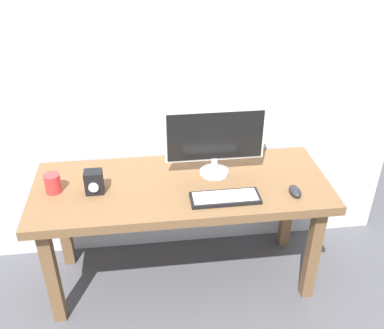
% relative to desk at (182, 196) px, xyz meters
% --- Properties ---
extents(ground_plane, '(6.00, 6.00, 0.00)m').
position_rel_desk_xyz_m(ground_plane, '(0.00, 0.00, -0.63)').
color(ground_plane, '#4C4C51').
extents(wall_back, '(2.82, 0.04, 3.00)m').
position_rel_desk_xyz_m(wall_back, '(0.00, 0.36, 0.87)').
color(wall_back, silver).
rests_on(wall_back, ground_plane).
extents(desk, '(1.64, 0.64, 0.72)m').
position_rel_desk_xyz_m(desk, '(0.00, 0.00, 0.00)').
color(desk, brown).
rests_on(desk, ground_plane).
extents(monitor, '(0.56, 0.16, 0.39)m').
position_rel_desk_xyz_m(monitor, '(0.20, 0.09, 0.31)').
color(monitor, silver).
rests_on(monitor, desk).
extents(keyboard_primary, '(0.37, 0.14, 0.02)m').
position_rel_desk_xyz_m(keyboard_primary, '(0.21, -0.18, 0.10)').
color(keyboard_primary, black).
rests_on(keyboard_primary, desk).
extents(mouse, '(0.06, 0.11, 0.04)m').
position_rel_desk_xyz_m(mouse, '(0.59, -0.17, 0.11)').
color(mouse, '#232328').
rests_on(mouse, desk).
extents(audio_controller, '(0.10, 0.09, 0.13)m').
position_rel_desk_xyz_m(audio_controller, '(-0.47, -0.02, 0.15)').
color(audio_controller, black).
rests_on(audio_controller, desk).
extents(coffee_mug, '(0.09, 0.09, 0.11)m').
position_rel_desk_xyz_m(coffee_mug, '(-0.69, 0.01, 0.14)').
color(coffee_mug, red).
rests_on(coffee_mug, desk).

